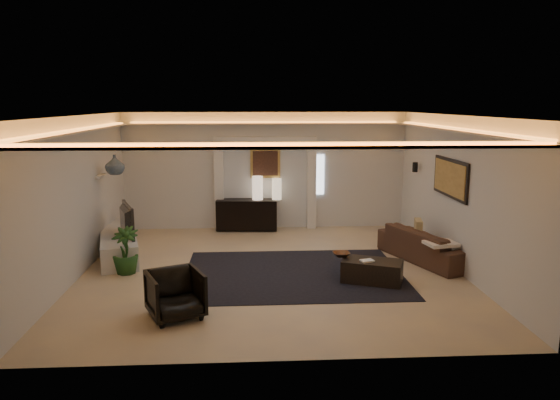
{
  "coord_description": "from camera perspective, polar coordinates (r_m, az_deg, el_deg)",
  "views": [
    {
      "loc": [
        -0.38,
        -9.45,
        3.13
      ],
      "look_at": [
        0.2,
        0.6,
        1.25
      ],
      "focal_mm": 33.56,
      "sensor_mm": 36.0,
      "label": 1
    }
  ],
  "objects": [
    {
      "name": "art_panel_frame",
      "position": [
        10.58,
        18.09,
        2.29
      ],
      "size": [
        0.04,
        1.64,
        0.74
      ],
      "primitive_type": "cube",
      "color": "black",
      "rests_on": "wall_right"
    },
    {
      "name": "bowl",
      "position": [
        9.54,
        6.71,
        -5.82
      ],
      "size": [
        0.34,
        0.34,
        0.08
      ],
      "primitive_type": "imported",
      "rotation": [
        0.0,
        0.0,
        0.07
      ],
      "color": "#452817",
      "rests_on": "coffee_table"
    },
    {
      "name": "wall_back",
      "position": [
        13.06,
        -1.62,
        3.19
      ],
      "size": [
        7.0,
        0.0,
        7.0
      ],
      "primitive_type": "plane",
      "rotation": [
        1.57,
        0.0,
        0.0
      ],
      "color": "silver",
      "rests_on": "ground"
    },
    {
      "name": "ceiling",
      "position": [
        9.46,
        -1.01,
        9.19
      ],
      "size": [
        7.0,
        7.0,
        0.0
      ],
      "primitive_type": "plane",
      "rotation": [
        3.14,
        0.0,
        0.0
      ],
      "color": "white",
      "rests_on": "ground"
    },
    {
      "name": "sofa",
      "position": [
        10.92,
        15.74,
        -4.74
      ],
      "size": [
        2.35,
        1.59,
        0.64
      ],
      "primitive_type": "imported",
      "rotation": [
        0.0,
        0.0,
        1.94
      ],
      "color": "brown",
      "rests_on": "ground"
    },
    {
      "name": "wall_right",
      "position": [
        10.35,
        18.77,
        0.67
      ],
      "size": [
        0.0,
        7.0,
        7.0
      ],
      "primitive_type": "plane",
      "rotation": [
        1.57,
        0.0,
        -1.57
      ],
      "color": "silver",
      "rests_on": "ground"
    },
    {
      "name": "wall_front",
      "position": [
        6.19,
        0.35,
        -5.17
      ],
      "size": [
        7.0,
        0.0,
        7.0
      ],
      "primitive_type": "plane",
      "rotation": [
        -1.57,
        0.0,
        0.0
      ],
      "color": "silver",
      "rests_on": "ground"
    },
    {
      "name": "pilaster_right",
      "position": [
        13.09,
        3.44,
        1.65
      ],
      "size": [
        0.22,
        0.2,
        2.2
      ],
      "primitive_type": "cube",
      "color": "silver",
      "rests_on": "ground"
    },
    {
      "name": "ginger_jar",
      "position": [
        11.26,
        -17.56,
        3.69
      ],
      "size": [
        0.52,
        0.52,
        0.41
      ],
      "primitive_type": "imported",
      "rotation": [
        0.0,
        0.0,
        -0.43
      ],
      "color": "#344A53",
      "rests_on": "wall_niche"
    },
    {
      "name": "painting_canvas",
      "position": [
        12.98,
        -1.61,
        4.03
      ],
      "size": [
        0.62,
        0.02,
        0.62
      ],
      "primitive_type": "cube",
      "color": "#4C2D1E",
      "rests_on": "wall_back"
    },
    {
      "name": "art_panel_gold",
      "position": [
        10.57,
        17.97,
        2.29
      ],
      "size": [
        0.02,
        1.5,
        0.62
      ],
      "primitive_type": "cube",
      "color": "tan",
      "rests_on": "wall_right"
    },
    {
      "name": "magazine",
      "position": [
        9.31,
        9.47,
        -6.45
      ],
      "size": [
        0.26,
        0.22,
        0.03
      ],
      "primitive_type": "cube",
      "rotation": [
        0.0,
        0.0,
        0.3
      ],
      "color": "white",
      "rests_on": "coffee_table"
    },
    {
      "name": "daylight_slit",
      "position": [
        13.16,
        4.28,
        2.78
      ],
      "size": [
        0.25,
        0.03,
        1.0
      ],
      "primitive_type": "cube",
      "color": "white",
      "rests_on": "wall_back"
    },
    {
      "name": "area_rug",
      "position": [
        9.79,
        1.45,
        -8.03
      ],
      "size": [
        4.0,
        3.0,
        0.01
      ],
      "primitive_type": "cube",
      "color": "black",
      "rests_on": "ground"
    },
    {
      "name": "alcove_header",
      "position": [
        12.88,
        -1.62,
        6.66
      ],
      "size": [
        2.52,
        0.2,
        0.12
      ],
      "primitive_type": "cube",
      "color": "silver",
      "rests_on": "wall_back"
    },
    {
      "name": "media_ledge",
      "position": [
        11.49,
        -17.2,
        -4.55
      ],
      "size": [
        1.36,
        2.82,
        0.51
      ],
      "primitive_type": "cube",
      "rotation": [
        0.0,
        0.0,
        0.26
      ],
      "color": "silver",
      "rests_on": "ground"
    },
    {
      "name": "cove_soffit",
      "position": [
        9.47,
        -1.01,
        7.49
      ],
      "size": [
        7.0,
        7.0,
        0.04
      ],
      "primitive_type": "cube",
      "color": "silver",
      "rests_on": "ceiling"
    },
    {
      "name": "lamp_right",
      "position": [
        12.87,
        -0.36,
        1.47
      ],
      "size": [
        0.29,
        0.29,
        0.52
      ],
      "primitive_type": "cylinder",
      "rotation": [
        0.0,
        0.0,
        0.28
      ],
      "color": "beige",
      "rests_on": "console"
    },
    {
      "name": "painting_frame",
      "position": [
        13.01,
        -1.62,
        4.04
      ],
      "size": [
        0.74,
        0.04,
        0.74
      ],
      "primitive_type": "cube",
      "color": "tan",
      "rests_on": "wall_back"
    },
    {
      "name": "wall_sconce",
      "position": [
        12.32,
        14.51,
        3.49
      ],
      "size": [
        0.12,
        0.12,
        0.22
      ],
      "primitive_type": "cylinder",
      "color": "black",
      "rests_on": "wall_right"
    },
    {
      "name": "wall_left",
      "position": [
        10.09,
        -21.27,
        0.27
      ],
      "size": [
        0.0,
        7.0,
        7.0
      ],
      "primitive_type": "plane",
      "rotation": [
        1.57,
        0.0,
        1.57
      ],
      "color": "silver",
      "rests_on": "ground"
    },
    {
      "name": "figurine",
      "position": [
        12.26,
        -16.3,
        -1.57
      ],
      "size": [
        0.15,
        0.15,
        0.37
      ],
      "primitive_type": "cylinder",
      "rotation": [
        0.0,
        0.0,
        -0.08
      ],
      "color": "#452C19",
      "rests_on": "media_ledge"
    },
    {
      "name": "pilaster_left",
      "position": [
        13.03,
        -6.66,
        1.55
      ],
      "size": [
        0.22,
        0.2,
        2.2
      ],
      "primitive_type": "cube",
      "color": "silver",
      "rests_on": "ground"
    },
    {
      "name": "lamp_left",
      "position": [
        12.86,
        -2.47,
        1.45
      ],
      "size": [
        0.26,
        0.26,
        0.58
      ],
      "primitive_type": "cylinder",
      "rotation": [
        0.0,
        0.0,
        0.02
      ],
      "color": "#FFE1BF",
      "rests_on": "console"
    },
    {
      "name": "plant",
      "position": [
        10.12,
        -16.49,
        -5.3
      ],
      "size": [
        0.54,
        0.54,
        0.87
      ],
      "primitive_type": "imported",
      "rotation": [
        0.0,
        0.0,
        -0.1
      ],
      "color": "#1E461A",
      "rests_on": "ground"
    },
    {
      "name": "armchair",
      "position": [
        7.96,
        -11.33,
        -10.05
      ],
      "size": [
        1.0,
        1.01,
        0.71
      ],
      "primitive_type": "imported",
      "rotation": [
        0.0,
        0.0,
        0.41
      ],
      "color": "black",
      "rests_on": "ground"
    },
    {
      "name": "console",
      "position": [
        12.99,
        -3.63,
        -1.57
      ],
      "size": [
        1.52,
        0.57,
        0.74
      ],
      "primitive_type": "cube",
      "rotation": [
        0.0,
        0.0,
        -0.07
      ],
      "color": "black",
      "rests_on": "ground"
    },
    {
      "name": "coffee_table",
      "position": [
        9.45,
        10.02,
        -7.62
      ],
      "size": [
        1.16,
        0.9,
        0.38
      ],
      "primitive_type": "cube",
      "rotation": [
        0.0,
        0.0,
        -0.38
      ],
      "color": "black",
      "rests_on": "ground"
    },
    {
      "name": "throw_blanket",
      "position": [
        10.19,
        17.13,
        -4.56
      ],
      "size": [
        0.62,
        0.54,
        0.06
      ],
      "primitive_type": "cube",
      "rotation": [
        0.0,
        0.0,
        0.19
      ],
      "color": "white",
      "rests_on": "sofa"
    },
    {
      "name": "tv",
      "position": [
        10.96,
        -16.8,
        -2.29
      ],
      "size": [
        1.1,
        0.55,
        0.65
      ],
      "primitive_type": "imported",
      "rotation": [
        0.0,
        0.0,
        1.94
      ],
      "color": "black",
      "rests_on": "media_ledge"
    },
    {
      "name": "wall_niche",
      "position": [
        11.36,
        -18.91,
        2.53
      ],
      "size": [
        0.1,
        0.55,
        0.04
      ],
      "primitive_type": "cube",
      "color": "silver",
      "rests_on": "wall_left"
    },
    {
      "name": "floor",
      "position": [
        9.96,
        -0.96,
        -7.74
      ],
      "size": [
        7.0,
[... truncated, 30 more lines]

